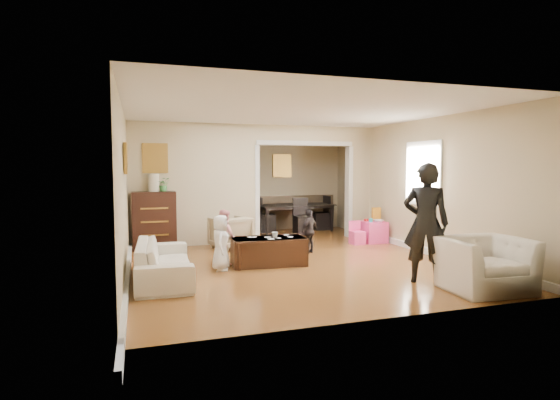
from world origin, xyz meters
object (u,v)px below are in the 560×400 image
object	(u,v)px
play_table	(373,232)
coffee_table	(268,251)
coffee_cup	(275,235)
armchair_front	(483,264)
table_lamp	(153,183)
sofa	(164,261)
dresser	(154,220)
cyan_cup	(371,220)
child_toddler	(309,231)
adult_person	(426,223)
dining_table	(294,217)
child_kneel_b	(225,237)
armchair_back	(230,232)
child_kneel_a	(221,243)

from	to	relation	value
play_table	coffee_table	bearing A→B (deg)	-153.44
coffee_cup	armchair_front	bearing A→B (deg)	-46.21
table_lamp	armchair_front	bearing A→B (deg)	-47.27
sofa	dresser	distance (m)	2.62
sofa	cyan_cup	xyz separation A→B (m)	(4.51, 1.87, 0.22)
coffee_cup	child_toddler	world-z (taller)	child_toddler
dresser	adult_person	distance (m)	5.35
armchair_front	coffee_cup	distance (m)	3.24
dresser	play_table	xyz separation A→B (m)	(4.65, -0.68, -0.35)
armchair_front	dresser	bearing A→B (deg)	137.12
dining_table	child_kneel_b	world-z (taller)	child_kneel_b
coffee_cup	dining_table	xyz separation A→B (m)	(1.66, 3.68, -0.17)
armchair_back	child_toddler	world-z (taller)	child_toddler
sofa	child_kneel_b	size ratio (longest dim) A/B	2.08
child_toddler	armchair_back	bearing A→B (deg)	-69.79
child_toddler	sofa	bearing A→B (deg)	-10.80
play_table	child_kneel_a	bearing A→B (deg)	-156.95
armchair_front	adult_person	world-z (taller)	adult_person
play_table	child_toddler	bearing A→B (deg)	-159.47
child_kneel_b	play_table	bearing A→B (deg)	-87.16
child_kneel_b	child_kneel_a	bearing A→B (deg)	146.84
sofa	play_table	distance (m)	4.99
cyan_cup	child_kneel_b	distance (m)	3.61
armchair_back	cyan_cup	world-z (taller)	armchair_back
armchair_front	child_toddler	xyz separation A→B (m)	(-1.29, 3.14, 0.07)
cyan_cup	armchair_back	bearing A→B (deg)	173.74
child_kneel_b	dresser	bearing A→B (deg)	16.82
coffee_table	coffee_cup	bearing A→B (deg)	-26.57
armchair_back	coffee_cup	bearing A→B (deg)	82.83
dining_table	cyan_cup	bearing A→B (deg)	-69.74
table_lamp	adult_person	distance (m)	5.36
sofa	child_kneel_a	size ratio (longest dim) A/B	2.18
table_lamp	child_kneel_a	distance (m)	2.61
sofa	child_kneel_b	bearing A→B (deg)	-50.62
dining_table	sofa	bearing A→B (deg)	-133.69
cyan_cup	child_toddler	distance (m)	1.81
armchair_back	child_kneel_a	xyz separation A→B (m)	(-0.53, -1.86, 0.12)
cyan_cup	child_kneel_a	distance (m)	3.90
adult_person	child_kneel_a	world-z (taller)	adult_person
armchair_front	child_kneel_b	xyz separation A→B (m)	(-3.04, 2.69, 0.12)
dining_table	dresser	bearing A→B (deg)	-159.99
coffee_table	dining_table	bearing A→B (deg)	64.09
sofa	coffee_cup	bearing A→B (deg)	-74.01
sofa	coffee_table	size ratio (longest dim) A/B	1.58
coffee_table	cyan_cup	distance (m)	3.08
table_lamp	play_table	world-z (taller)	table_lamp
table_lamp	dining_table	world-z (taller)	table_lamp
armchair_front	table_lamp	size ratio (longest dim) A/B	3.05
sofa	dresser	world-z (taller)	dresser
cyan_cup	child_kneel_a	bearing A→B (deg)	-157.05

